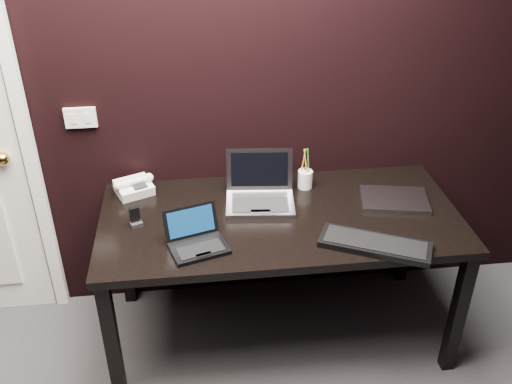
{
  "coord_description": "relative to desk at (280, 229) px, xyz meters",
  "views": [
    {
      "loc": [
        -0.09,
        -0.83,
        2.22
      ],
      "look_at": [
        0.18,
        1.35,
        0.91
      ],
      "focal_mm": 40.0,
      "sensor_mm": 36.0,
      "label": 1
    }
  ],
  "objects": [
    {
      "name": "netbook",
      "position": [
        -0.4,
        -0.2,
        0.11
      ],
      "size": [
        0.29,
        0.27,
        0.15
      ],
      "color": "black",
      "rests_on": "desk"
    },
    {
      "name": "silver_laptop",
      "position": [
        -0.08,
        0.13,
        0.12
      ],
      "size": [
        0.36,
        0.33,
        0.23
      ],
      "color": "#A5A5AB",
      "rests_on": "desk"
    },
    {
      "name": "wall_back",
      "position": [
        -0.3,
        0.4,
        0.64
      ],
      "size": [
        4.0,
        0.0,
        4.0
      ],
      "primitive_type": "plane",
      "rotation": [
        1.57,
        0.0,
        0.0
      ],
      "color": "black",
      "rests_on": "ground"
    },
    {
      "name": "wall_switch",
      "position": [
        -0.92,
        0.39,
        0.46
      ],
      "size": [
        0.15,
        0.02,
        0.1
      ],
      "color": "silver",
      "rests_on": "wall_back"
    },
    {
      "name": "ext_keyboard",
      "position": [
        0.37,
        -0.3,
        0.09
      ],
      "size": [
        0.5,
        0.35,
        0.03
      ],
      "color": "black",
      "rests_on": "desk"
    },
    {
      "name": "closed_laptop",
      "position": [
        0.58,
        0.05,
        0.09
      ],
      "size": [
        0.36,
        0.29,
        0.02
      ],
      "color": "#99989E",
      "rests_on": "desk"
    },
    {
      "name": "mobile_phone",
      "position": [
        -0.67,
        -0.0,
        0.11
      ],
      "size": [
        0.06,
        0.06,
        0.09
      ],
      "color": "black",
      "rests_on": "desk"
    },
    {
      "name": "desk",
      "position": [
        0.0,
        0.0,
        0.0
      ],
      "size": [
        1.7,
        0.8,
        0.74
      ],
      "color": "black",
      "rests_on": "ground"
    },
    {
      "name": "pen_cup",
      "position": [
        0.16,
        0.24,
        0.13
      ],
      "size": [
        0.09,
        0.09,
        0.22
      ],
      "color": "silver",
      "rests_on": "desk"
    },
    {
      "name": "desk_phone",
      "position": [
        -0.7,
        0.29,
        0.12
      ],
      "size": [
        0.22,
        0.21,
        0.1
      ],
      "color": "silver",
      "rests_on": "desk"
    }
  ]
}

